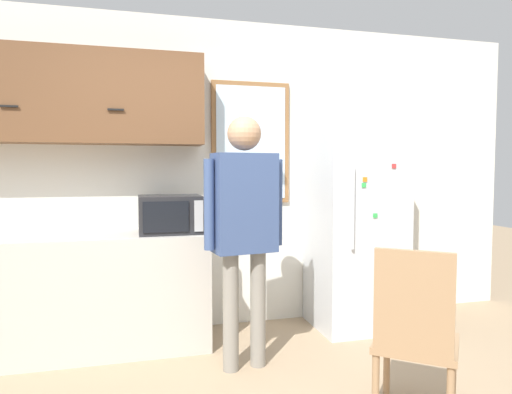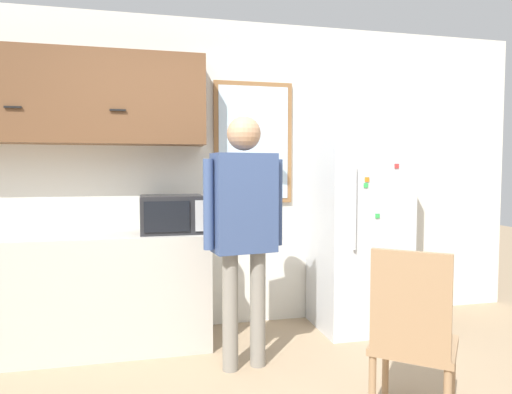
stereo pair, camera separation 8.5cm
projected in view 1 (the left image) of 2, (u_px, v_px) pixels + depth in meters
name	position (u px, v px, depth m)	size (l,w,h in m)	color
back_wall	(211.00, 175.00, 4.04)	(6.00, 0.06, 2.70)	silver
counter	(69.00, 294.00, 3.47)	(2.10, 0.64, 0.90)	#BCB7AD
upper_cabinets	(67.00, 97.00, 3.53)	(2.10, 0.34, 0.73)	brown
microwave	(170.00, 214.00, 3.59)	(0.48, 0.41, 0.29)	#232326
person	(244.00, 215.00, 3.15)	(0.57, 0.28, 1.76)	gray
refrigerator	(355.00, 221.00, 4.02)	(0.73, 0.69, 1.88)	silver
chair	(415.00, 331.00, 2.46)	(0.61, 0.61, 0.98)	#997551
window	(251.00, 143.00, 4.08)	(0.71, 0.05, 1.08)	olive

